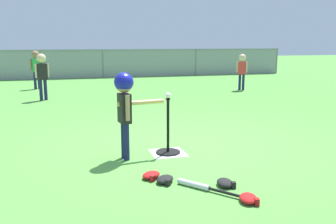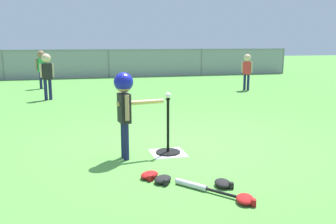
# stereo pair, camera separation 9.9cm
# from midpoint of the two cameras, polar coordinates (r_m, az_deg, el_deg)

# --- Properties ---
(ground_plane) EXTENTS (60.00, 60.00, 0.00)m
(ground_plane) POSITION_cam_midpoint_polar(r_m,az_deg,el_deg) (5.08, 0.82, -5.41)
(ground_plane) COLOR #51933D
(home_plate) EXTENTS (0.44, 0.44, 0.01)m
(home_plate) POSITION_cam_midpoint_polar(r_m,az_deg,el_deg) (4.77, -0.60, -6.46)
(home_plate) COLOR white
(home_plate) RESTS_ON ground_plane
(batting_tee) EXTENTS (0.32, 0.32, 0.73)m
(batting_tee) POSITION_cam_midpoint_polar(r_m,az_deg,el_deg) (4.73, -0.60, -5.12)
(batting_tee) COLOR black
(batting_tee) RESTS_ON ground_plane
(baseball_on_tee) EXTENTS (0.07, 0.07, 0.07)m
(baseball_on_tee) POSITION_cam_midpoint_polar(r_m,az_deg,el_deg) (4.60, -0.62, 2.64)
(baseball_on_tee) COLOR white
(baseball_on_tee) RESTS_ON batting_tee
(batter_child) EXTENTS (0.63, 0.31, 1.08)m
(batter_child) POSITION_cam_midpoint_polar(r_m,az_deg,el_deg) (4.40, -7.45, 2.20)
(batter_child) COLOR #191E4C
(batter_child) RESTS_ON ground_plane
(fielder_near_right) EXTENTS (0.34, 0.23, 1.18)m
(fielder_near_right) POSITION_cam_midpoint_polar(r_m,az_deg,el_deg) (11.92, -20.36, 7.05)
(fielder_near_right) COLOR #191E4C
(fielder_near_right) RESTS_ON ground_plane
(fielder_deep_right) EXTENTS (0.27, 0.23, 1.08)m
(fielder_deep_right) POSITION_cam_midpoint_polar(r_m,az_deg,el_deg) (11.11, 11.36, 6.97)
(fielder_deep_right) COLOR #191E4C
(fielder_deep_right) RESTS_ON ground_plane
(fielder_near_left) EXTENTS (0.33, 0.23, 1.16)m
(fielder_near_left) POSITION_cam_midpoint_polar(r_m,az_deg,el_deg) (9.51, -19.57, 6.20)
(fielder_near_left) COLOR #191E4C
(fielder_near_left) RESTS_ON ground_plane
(spare_bat_silver) EXTENTS (0.50, 0.59, 0.06)m
(spare_bat_silver) POSITION_cam_midpoint_polar(r_m,az_deg,el_deg) (3.66, 4.29, -11.60)
(spare_bat_silver) COLOR silver
(spare_bat_silver) RESTS_ON ground_plane
(glove_by_plate) EXTENTS (0.27, 0.26, 0.07)m
(glove_by_plate) POSITION_cam_midpoint_polar(r_m,az_deg,el_deg) (3.92, -3.40, -9.92)
(glove_by_plate) COLOR #B21919
(glove_by_plate) RESTS_ON ground_plane
(glove_near_bats) EXTENTS (0.20, 0.24, 0.07)m
(glove_near_bats) POSITION_cam_midpoint_polar(r_m,az_deg,el_deg) (3.75, 8.26, -11.00)
(glove_near_bats) COLOR black
(glove_near_bats) RESTS_ON ground_plane
(glove_tossed_aside) EXTENTS (0.23, 0.27, 0.07)m
(glove_tossed_aside) POSITION_cam_midpoint_polar(r_m,az_deg,el_deg) (3.44, 11.79, -13.21)
(glove_tossed_aside) COLOR #B21919
(glove_tossed_aside) RESTS_ON ground_plane
(glove_outfield_drop) EXTENTS (0.27, 0.27, 0.07)m
(glove_outfield_drop) POSITION_cam_midpoint_polar(r_m,az_deg,el_deg) (3.80, -1.22, -10.59)
(glove_outfield_drop) COLOR black
(glove_outfield_drop) RESTS_ON ground_plane
(outfield_fence) EXTENTS (16.06, 0.06, 1.15)m
(outfield_fence) POSITION_cam_midpoint_polar(r_m,az_deg,el_deg) (15.03, -10.42, 7.68)
(outfield_fence) COLOR slate
(outfield_fence) RESTS_ON ground_plane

